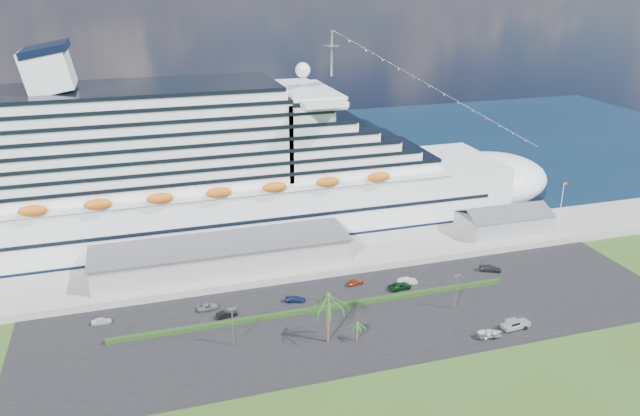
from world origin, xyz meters
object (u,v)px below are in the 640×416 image
object	(u,v)px
cruise_ship	(219,177)
pickup_truck	(515,324)
boat_trailer	(490,333)
parked_car_3	(295,299)

from	to	relation	value
cruise_ship	pickup_truck	world-z (taller)	cruise_ship
cruise_ship	boat_trailer	world-z (taller)	cruise_ship
pickup_truck	boat_trailer	xyz separation A→B (m)	(-6.68, -1.43, -0.04)
pickup_truck	boat_trailer	bearing A→B (deg)	-167.91
cruise_ship	boat_trailer	size ratio (longest dim) A/B	32.09
pickup_truck	cruise_ship	bearing A→B (deg)	126.47
cruise_ship	parked_car_3	distance (m)	46.63
parked_car_3	pickup_truck	size ratio (longest dim) A/B	0.74
parked_car_3	boat_trailer	xyz separation A→B (m)	(33.20, -25.39, 0.45)
cruise_ship	parked_car_3	xyz separation A→B (m)	(9.46, -42.79, -15.92)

